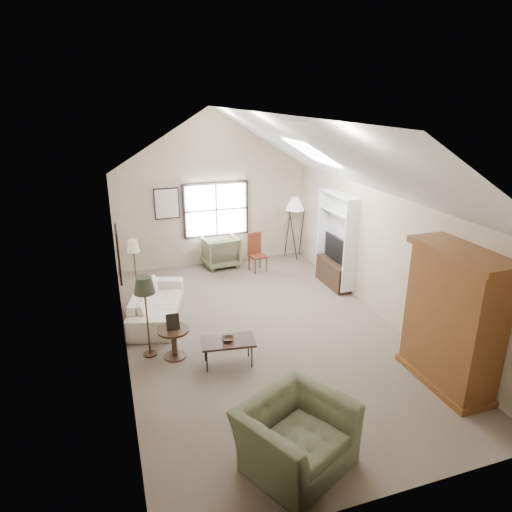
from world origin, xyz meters
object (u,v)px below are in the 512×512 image
object	(u,v)px
sofa	(157,303)
side_table	(174,343)
armchair_far	(220,251)
coffee_table	(228,352)
armoire	(453,319)
armchair_near	(296,436)
side_chair	(258,253)

from	to	relation	value
sofa	side_table	size ratio (longest dim) A/B	3.99
sofa	armchair_far	distance (m)	3.12
coffee_table	sofa	bearing A→B (deg)	113.49
armoire	armchair_far	bearing A→B (deg)	108.76
armchair_near	armchair_far	xyz separation A→B (m)	(0.81, 6.91, -0.00)
side_table	side_chair	bearing A→B (deg)	51.87
sofa	armchair_near	xyz separation A→B (m)	(1.12, -4.46, 0.10)
armchair_far	side_table	distance (m)	4.44
sofa	armchair_far	xyz separation A→B (m)	(1.93, 2.45, 0.09)
sofa	coffee_table	xyz separation A→B (m)	(0.92, -2.11, -0.09)
sofa	side_chair	xyz separation A→B (m)	(2.74, 1.76, 0.18)
armoire	coffee_table	distance (m)	3.56
side_table	armchair_near	bearing A→B (deg)	-70.41
sofa	side_chair	world-z (taller)	side_chair
side_table	coffee_table	bearing A→B (deg)	-31.90
armchair_near	side_table	xyz separation A→B (m)	(-1.02, 2.86, -0.14)
armchair_near	side_table	distance (m)	3.04
armchair_far	side_table	world-z (taller)	armchair_far
coffee_table	side_chair	size ratio (longest dim) A/B	0.89
armoire	side_chair	bearing A→B (deg)	103.11
armchair_far	side_table	bearing A→B (deg)	60.31
armoire	sofa	distance (m)	5.48
sofa	side_table	world-z (taller)	sofa
armchair_far	side_chair	xyz separation A→B (m)	(0.81, -0.68, 0.09)
sofa	armchair_near	distance (m)	4.60
armchair_near	side_table	bearing A→B (deg)	82.86
coffee_table	side_chair	distance (m)	4.29
coffee_table	side_table	xyz separation A→B (m)	(-0.82, 0.51, 0.04)
coffee_table	armchair_far	bearing A→B (deg)	77.44
armoire	side_chair	size ratio (longest dim) A/B	2.24
armchair_near	side_chair	distance (m)	6.44
armchair_near	sofa	bearing A→B (deg)	77.34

